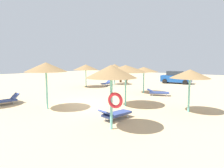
{
  "coord_description": "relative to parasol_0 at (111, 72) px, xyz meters",
  "views": [
    {
      "loc": [
        9.76,
        -9.04,
        2.98
      ],
      "look_at": [
        0.0,
        3.0,
        1.2
      ],
      "focal_mm": 30.95,
      "sensor_mm": 36.0,
      "label": 1
    }
  ],
  "objects": [
    {
      "name": "parasol_4",
      "position": [
        1.72,
        5.16,
        -0.26
      ],
      "size": [
        2.3,
        2.3,
        2.55
      ],
      "color": "#6BC6BC",
      "rests_on": "ground"
    },
    {
      "name": "parasol_5",
      "position": [
        -5.52,
        0.32,
        0.11
      ],
      "size": [
        2.61,
        2.61,
        2.95
      ],
      "color": "#6BC6BC",
      "rests_on": "ground"
    },
    {
      "name": "parasol_0",
      "position": [
        0.0,
        0.0,
        0.0
      ],
      "size": [
        2.22,
        2.22,
        2.86
      ],
      "color": "#6BC6BC",
      "rests_on": "ground"
    },
    {
      "name": "lounger_1",
      "position": [
        -8.91,
        -0.83,
        -2.21
      ],
      "size": [
        0.74,
        1.91,
        0.74
      ],
      "color": "#33478C",
      "rests_on": "ground"
    },
    {
      "name": "bench_0",
      "position": [
        -10.86,
        16.05,
        -2.19
      ],
      "size": [
        1.54,
        0.56,
        0.49
      ],
      "color": "brown",
      "rests_on": "ground"
    },
    {
      "name": "parasol_2",
      "position": [
        -3.96,
        9.75,
        -0.27
      ],
      "size": [
        2.72,
        2.72,
        2.5
      ],
      "color": "#6BC6BC",
      "rests_on": "ground"
    },
    {
      "name": "parasol_6",
      "position": [
        -2.16,
        4.16,
        -0.01
      ],
      "size": [
        2.92,
        2.92,
        2.77
      ],
      "color": "#6BC6BC",
      "rests_on": "ground"
    },
    {
      "name": "lounger_2",
      "position": [
        -2.24,
        9.24,
        -2.22
      ],
      "size": [
        2.0,
        1.43,
        0.61
      ],
      "color": "#33478C",
      "rests_on": "ground"
    },
    {
      "name": "parked_car",
      "position": [
        -4.64,
        19.86,
        -1.71
      ],
      "size": [
        4.21,
        2.45,
        1.72
      ],
      "color": "#194C9E",
      "rests_on": "ground"
    },
    {
      "name": "parasol_7",
      "position": [
        -11.52,
        9.34,
        -0.18
      ],
      "size": [
        2.92,
        2.92,
        2.68
      ],
      "color": "#6BC6BC",
      "rests_on": "ground"
    },
    {
      "name": "ground_plane",
      "position": [
        -4.5,
        2.6,
        -2.53
      ],
      "size": [
        80.0,
        80.0,
        0.0
      ],
      "primitive_type": "plane",
      "color": "#D1B284"
    },
    {
      "name": "lounger_0",
      "position": [
        -0.76,
        1.24,
        -2.22
      ],
      "size": [
        0.86,
        1.97,
        0.65
      ],
      "color": "#33478C",
      "rests_on": "ground"
    },
    {
      "name": "parasol_3",
      "position": [
        -10.49,
        13.55,
        -0.16
      ],
      "size": [
        2.43,
        2.43,
        2.69
      ],
      "color": "#6BC6BC",
      "rests_on": "ground"
    },
    {
      "name": "lounger_3",
      "position": [
        -10.56,
        12.03,
        -2.22
      ],
      "size": [
        0.92,
        1.98,
        0.66
      ],
      "color": "#33478C",
      "rests_on": "ground"
    }
  ]
}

